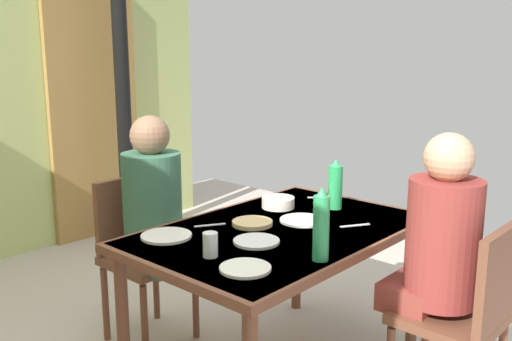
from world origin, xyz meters
TOP-DOWN VIEW (x-y plane):
  - door_wooden at (1.06, 2.33)m, footprint 0.80×0.05m
  - stove_pipe_column at (1.16, 2.06)m, footprint 0.12×0.12m
  - dining_table at (0.43, -0.16)m, footprint 1.38×0.90m
  - chair_near_diner at (0.66, -0.96)m, footprint 0.40×0.40m
  - chair_far_diner at (0.23, 0.64)m, footprint 0.40×0.40m
  - person_near_diner at (0.66, -0.82)m, footprint 0.30×0.37m
  - person_far_diner at (0.23, 0.50)m, footprint 0.30×0.37m
  - water_bottle_green_near at (0.23, -0.53)m, footprint 0.06×0.06m
  - water_bottle_green_far at (0.88, -0.16)m, footprint 0.07×0.07m
  - serving_bowl_center at (0.69, 0.07)m, footprint 0.17×0.17m
  - dinner_plate_near_left at (0.21, -0.21)m, footprint 0.20×0.20m
  - dinner_plate_near_right at (0.58, -0.17)m, footprint 0.22×0.22m
  - dinner_plate_far_center at (0.00, 0.13)m, footprint 0.22×0.22m
  - dinner_plate_far_side at (-0.04, -0.38)m, footprint 0.20×0.20m
  - drinking_glass_by_near_diner at (-0.04, -0.19)m, footprint 0.06×0.06m
  - bread_plate_sliced at (0.38, -0.03)m, footprint 0.19×0.19m
  - cutlery_knife_near at (0.69, -0.40)m, footprint 0.14×0.09m
  - cutlery_fork_near at (1.00, 0.02)m, footprint 0.11×0.12m
  - cutlery_knife_far at (0.24, 0.11)m, footprint 0.14×0.09m

SIDE VIEW (x-z plane):
  - chair_near_diner at x=0.66m, z-range 0.06..0.93m
  - chair_far_diner at x=0.23m, z-range 0.06..0.93m
  - dining_table at x=0.43m, z-range 0.29..1.03m
  - cutlery_knife_near at x=0.69m, z-range 0.73..0.74m
  - cutlery_fork_near at x=1.00m, z-range 0.73..0.74m
  - cutlery_knife_far at x=0.24m, z-range 0.73..0.74m
  - dinner_plate_near_left at x=0.21m, z-range 0.73..0.75m
  - dinner_plate_near_right at x=0.58m, z-range 0.73..0.75m
  - dinner_plate_far_center at x=0.00m, z-range 0.73..0.75m
  - dinner_plate_far_side at x=-0.04m, z-range 0.73..0.75m
  - bread_plate_sliced at x=0.38m, z-range 0.73..0.75m
  - serving_bowl_center at x=0.69m, z-range 0.73..0.79m
  - person_near_diner at x=0.66m, z-range 0.40..1.17m
  - person_far_diner at x=0.23m, z-range 0.40..1.17m
  - drinking_glass_by_near_diner at x=-0.04m, z-range 0.73..0.83m
  - water_bottle_green_far at x=0.88m, z-range 0.73..0.98m
  - water_bottle_green_near at x=0.23m, z-range 0.73..1.02m
  - door_wooden at x=1.06m, z-range 0.00..2.00m
  - stove_pipe_column at x=1.16m, z-range 0.00..2.64m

